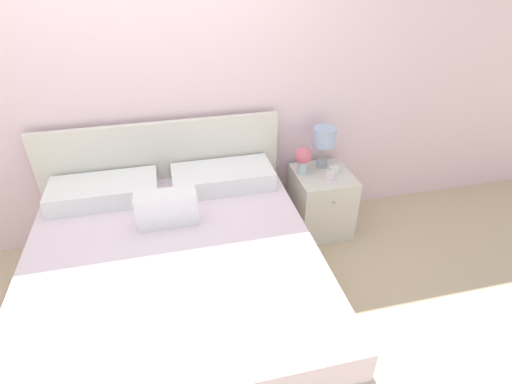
{
  "coord_description": "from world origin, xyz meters",
  "views": [
    {
      "loc": [
        0.07,
        -2.85,
        2.15
      ],
      "look_at": [
        0.63,
        -0.52,
        0.62
      ],
      "focal_mm": 28.0,
      "sensor_mm": 36.0,
      "label": 1
    }
  ],
  "objects_px": {
    "flower_vase": "(303,158)",
    "alarm_clock": "(334,170)",
    "table_lamp": "(324,139)",
    "teacup": "(330,177)",
    "nightstand": "(321,202)",
    "bed": "(175,275)"
  },
  "relations": [
    {
      "from": "flower_vase",
      "to": "alarm_clock",
      "type": "distance_m",
      "value": 0.28
    },
    {
      "from": "table_lamp",
      "to": "teacup",
      "type": "xyz_separation_m",
      "value": [
        -0.02,
        -0.22,
        -0.22
      ]
    },
    {
      "from": "nightstand",
      "to": "alarm_clock",
      "type": "relative_size",
      "value": 6.95
    },
    {
      "from": "table_lamp",
      "to": "teacup",
      "type": "relative_size",
      "value": 3.16
    },
    {
      "from": "nightstand",
      "to": "teacup",
      "type": "height_order",
      "value": "teacup"
    },
    {
      "from": "table_lamp",
      "to": "teacup",
      "type": "height_order",
      "value": "table_lamp"
    },
    {
      "from": "flower_vase",
      "to": "teacup",
      "type": "distance_m",
      "value": 0.26
    },
    {
      "from": "nightstand",
      "to": "alarm_clock",
      "type": "distance_m",
      "value": 0.32
    },
    {
      "from": "flower_vase",
      "to": "bed",
      "type": "bearing_deg",
      "value": -148.07
    },
    {
      "from": "bed",
      "to": "table_lamp",
      "type": "bearing_deg",
      "value": 30.13
    },
    {
      "from": "bed",
      "to": "nightstand",
      "type": "xyz_separation_m",
      "value": [
        1.25,
        0.62,
        -0.03
      ]
    },
    {
      "from": "bed",
      "to": "flower_vase",
      "type": "relative_size",
      "value": 8.33
    },
    {
      "from": "bed",
      "to": "table_lamp",
      "type": "height_order",
      "value": "bed"
    },
    {
      "from": "nightstand",
      "to": "alarm_clock",
      "type": "bearing_deg",
      "value": -7.7
    },
    {
      "from": "nightstand",
      "to": "table_lamp",
      "type": "height_order",
      "value": "table_lamp"
    },
    {
      "from": "bed",
      "to": "teacup",
      "type": "xyz_separation_m",
      "value": [
        1.26,
        0.52,
        0.27
      ]
    },
    {
      "from": "teacup",
      "to": "flower_vase",
      "type": "bearing_deg",
      "value": 137.6
    },
    {
      "from": "table_lamp",
      "to": "alarm_clock",
      "type": "height_order",
      "value": "table_lamp"
    },
    {
      "from": "nightstand",
      "to": "teacup",
      "type": "bearing_deg",
      "value": -85.63
    },
    {
      "from": "bed",
      "to": "teacup",
      "type": "height_order",
      "value": "bed"
    },
    {
      "from": "teacup",
      "to": "nightstand",
      "type": "bearing_deg",
      "value": 94.37
    },
    {
      "from": "nightstand",
      "to": "flower_vase",
      "type": "bearing_deg",
      "value": 161.29
    }
  ]
}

